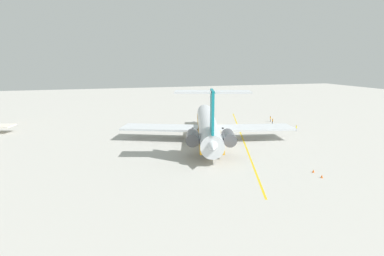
{
  "coord_description": "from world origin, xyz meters",
  "views": [
    {
      "loc": [
        -78.9,
        32.59,
        19.37
      ],
      "look_at": [
        -4.7,
        10.26,
        3.3
      ],
      "focal_mm": 30.65,
      "sensor_mm": 36.0,
      "label": 1
    }
  ],
  "objects_px": {
    "main_jetliner": "(208,126)",
    "ground_crew_near_tail": "(272,120)",
    "ground_crew_near_nose": "(296,127)",
    "safety_cone_wingtip": "(313,171)",
    "safety_cone_nose": "(322,176)",
    "ground_crew_portside": "(270,118)"
  },
  "relations": [
    {
      "from": "ground_crew_near_nose",
      "to": "safety_cone_wingtip",
      "type": "relative_size",
      "value": 3.13
    },
    {
      "from": "main_jetliner",
      "to": "safety_cone_nose",
      "type": "bearing_deg",
      "value": -144.22
    },
    {
      "from": "safety_cone_wingtip",
      "to": "safety_cone_nose",
      "type": "bearing_deg",
      "value": 172.4
    },
    {
      "from": "main_jetliner",
      "to": "ground_crew_near_tail",
      "type": "xyz_separation_m",
      "value": [
        15.11,
        -26.52,
        -2.67
      ]
    },
    {
      "from": "ground_crew_portside",
      "to": "safety_cone_nose",
      "type": "bearing_deg",
      "value": 121.63
    },
    {
      "from": "ground_crew_near_nose",
      "to": "safety_cone_nose",
      "type": "distance_m",
      "value": 37.8
    },
    {
      "from": "ground_crew_near_tail",
      "to": "safety_cone_nose",
      "type": "xyz_separation_m",
      "value": [
        -44.41,
        16.57,
        -0.88
      ]
    },
    {
      "from": "ground_crew_near_nose",
      "to": "ground_crew_near_tail",
      "type": "xyz_separation_m",
      "value": [
        10.97,
        1.06,
        0.07
      ]
    },
    {
      "from": "main_jetliner",
      "to": "safety_cone_wingtip",
      "type": "height_order",
      "value": "main_jetliner"
    },
    {
      "from": "ground_crew_near_tail",
      "to": "safety_cone_wingtip",
      "type": "xyz_separation_m",
      "value": [
        -41.66,
        16.2,
        -0.88
      ]
    },
    {
      "from": "ground_crew_near_nose",
      "to": "safety_cone_wingtip",
      "type": "distance_m",
      "value": 35.22
    },
    {
      "from": "ground_crew_near_nose",
      "to": "ground_crew_near_tail",
      "type": "distance_m",
      "value": 11.03
    },
    {
      "from": "main_jetliner",
      "to": "safety_cone_nose",
      "type": "xyz_separation_m",
      "value": [
        -29.3,
        -9.96,
        -3.55
      ]
    },
    {
      "from": "safety_cone_wingtip",
      "to": "ground_crew_portside",
      "type": "bearing_deg",
      "value": -21.2
    },
    {
      "from": "ground_crew_near_tail",
      "to": "safety_cone_nose",
      "type": "height_order",
      "value": "ground_crew_near_tail"
    },
    {
      "from": "ground_crew_near_tail",
      "to": "ground_crew_portside",
      "type": "bearing_deg",
      "value": -108.16
    },
    {
      "from": "main_jetliner",
      "to": "ground_crew_portside",
      "type": "bearing_deg",
      "value": -39.09
    },
    {
      "from": "ground_crew_portside",
      "to": "ground_crew_near_tail",
      "type": "bearing_deg",
      "value": 121.41
    },
    {
      "from": "ground_crew_portside",
      "to": "safety_cone_nose",
      "type": "relative_size",
      "value": 3.31
    },
    {
      "from": "main_jetliner",
      "to": "safety_cone_nose",
      "type": "distance_m",
      "value": 31.15
    },
    {
      "from": "safety_cone_nose",
      "to": "safety_cone_wingtip",
      "type": "relative_size",
      "value": 1.0
    },
    {
      "from": "safety_cone_wingtip",
      "to": "ground_crew_near_nose",
      "type": "bearing_deg",
      "value": -29.36
    }
  ]
}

